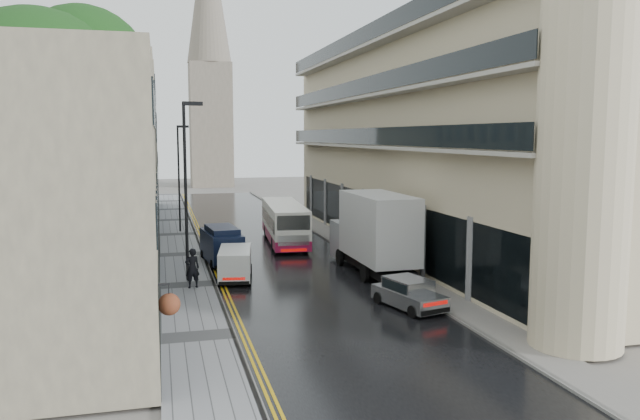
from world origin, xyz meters
name	(u,v)px	position (x,y,z in m)	size (l,w,h in m)	color
road	(274,251)	(0.00, 27.50, 0.01)	(9.00, 85.00, 0.02)	black
left_sidewalk	(182,255)	(-5.85, 27.50, 0.06)	(2.70, 85.00, 0.12)	gray
right_sidewalk	(353,247)	(5.40, 27.50, 0.06)	(1.80, 85.00, 0.12)	slate
old_shop_row	(120,159)	(-9.45, 30.00, 6.00)	(4.50, 56.00, 12.00)	gray
modern_block	(432,143)	(10.30, 26.00, 7.00)	(8.00, 40.00, 14.00)	#C0B08F
church_spire	(209,49)	(0.50, 82.00, 20.00)	(6.40, 6.40, 40.00)	gray
tree_near	(40,147)	(-12.50, 20.00, 6.95)	(10.56, 10.56, 13.89)	black
tree_far	(80,155)	(-12.20, 33.00, 6.23)	(9.24, 9.24, 12.46)	black
cream_bus	(273,230)	(0.03, 27.83, 1.41)	(2.31, 10.17, 2.77)	white
white_lorry	(365,239)	(3.01, 17.94, 2.23)	(2.53, 8.42, 4.42)	beige
silver_hatchback	(413,302)	(2.92, 11.37, 0.70)	(1.58, 3.61, 1.35)	#B4B5BA
white_van	(219,269)	(-4.30, 18.93, 0.86)	(1.60, 3.73, 1.69)	silver
navy_van	(213,249)	(-4.30, 22.93, 1.17)	(1.80, 4.49, 2.29)	black
pedestrian	(192,268)	(-5.64, 18.46, 1.10)	(0.71, 0.47, 1.95)	black
lamp_post_near	(186,193)	(-5.80, 20.22, 4.64)	(1.02, 0.23, 9.04)	black
lamp_post_far	(179,179)	(-5.62, 37.15, 4.18)	(0.91, 0.20, 8.13)	black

